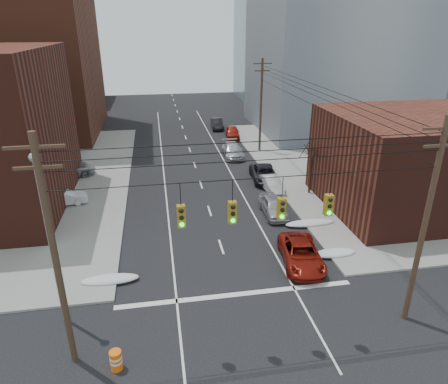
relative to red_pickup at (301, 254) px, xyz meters
name	(u,v)px	position (x,y,z in m)	size (l,w,h in m)	color
sidewalk_ne	(430,160)	(22.19, 18.01, -0.65)	(40.00, 40.00, 0.15)	gray
building_brick_far	(38,71)	(-30.81, 65.01, 5.27)	(22.00, 18.00, 12.00)	#491D15
building_office	(338,40)	(17.19, 35.01, 11.77)	(22.00, 20.00, 25.00)	gray
building_glass	(291,43)	(19.19, 61.01, 10.27)	(20.00, 18.00, 22.00)	gray
building_storefront	(426,162)	(13.19, 7.01, 3.27)	(16.00, 12.00, 8.00)	#491D15
utility_pole_left	(55,254)	(-13.31, -5.99, 5.06)	(2.20, 0.28, 11.00)	#473323
utility_pole_right	(425,222)	(3.69, -5.99, 5.06)	(2.20, 0.28, 11.00)	#473323
utility_pole_far	(261,104)	(3.69, 25.01, 5.06)	(2.20, 0.28, 11.00)	#473323
traffic_signals	(257,209)	(-4.71, -6.02, 6.44)	(17.00, 0.42, 2.02)	black
street_light	(47,228)	(-14.31, -2.99, 4.81)	(0.44, 0.44, 9.32)	gray
bare_tree	(311,170)	(4.78, 11.01, 1.59)	(2.09, 2.20, 4.93)	black
snow_nw	(110,279)	(-12.21, 0.01, -0.52)	(3.50, 1.08, 0.42)	silver
snow_ne	(334,253)	(2.59, 0.51, -0.52)	(3.00, 1.08, 0.42)	silver
snow_east_far	(310,223)	(2.59, 5.01, -0.52)	(4.00, 1.08, 0.42)	silver
red_pickup	(301,254)	(0.00, 0.00, 0.00)	(2.42, 5.24, 1.46)	maroon
parked_car_a	(273,206)	(0.31, 7.43, 0.02)	(1.77, 4.41, 1.50)	#ADADB2
parked_car_b	(272,184)	(1.59, 12.39, -0.06)	(1.42, 4.07, 1.34)	silver
parked_car_c	(264,174)	(1.59, 15.07, 0.00)	(2.40, 5.21, 1.45)	black
parked_car_d	(233,150)	(-0.01, 23.40, 0.05)	(2.18, 5.35, 1.55)	#B9B9BE
parked_car_e	(233,132)	(1.59, 31.71, 0.04)	(1.81, 4.50, 1.53)	#9A1A0E
parked_car_f	(217,124)	(0.25, 37.24, 0.03)	(1.60, 4.60, 1.51)	black
lot_car_a	(63,198)	(-17.06, 12.05, 0.06)	(1.36, 3.90, 1.28)	silver
lot_car_b	(67,169)	(-18.02, 19.24, 0.19)	(2.54, 5.51, 1.53)	#A5A5AA
lot_car_d	(16,173)	(-23.00, 19.59, 0.03)	(1.44, 3.59, 1.22)	#B0B0B5
construction_barrel	(116,360)	(-11.31, -6.86, -0.22)	(0.71, 0.71, 0.99)	#F7610D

